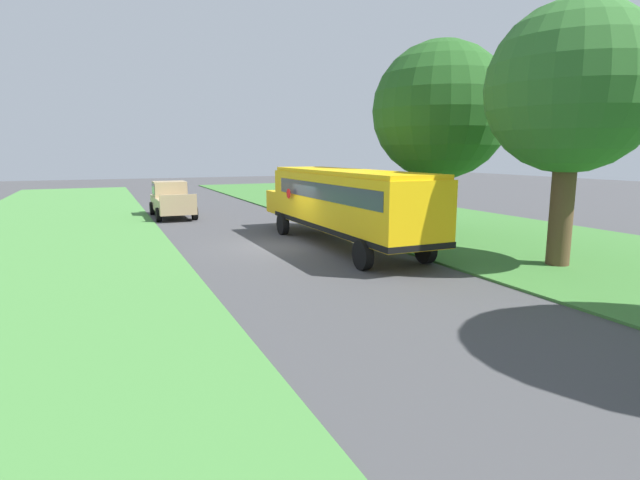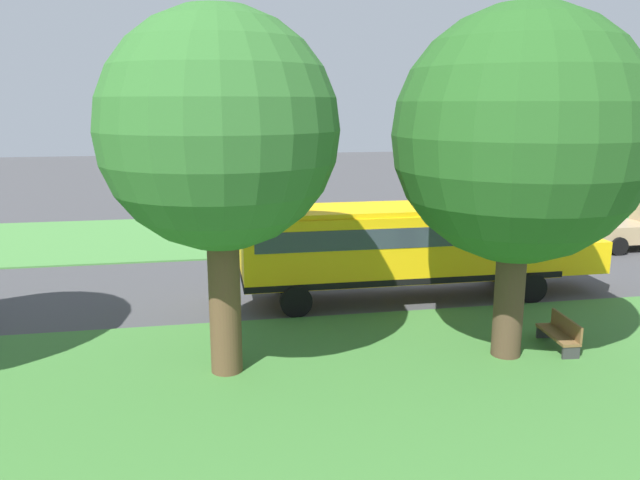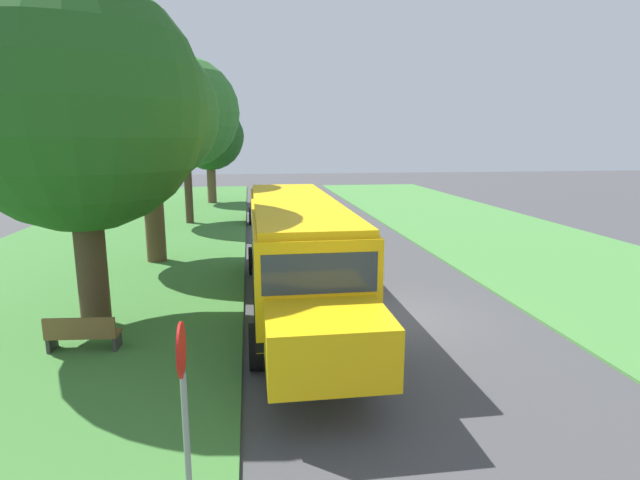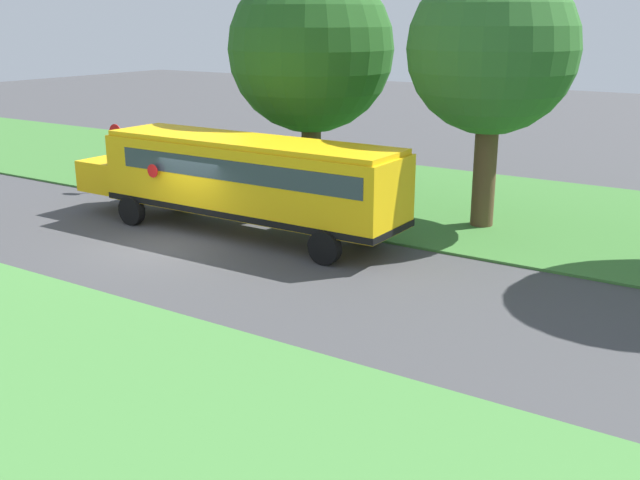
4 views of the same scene
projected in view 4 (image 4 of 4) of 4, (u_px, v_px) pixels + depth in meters
ground_plane at (166, 246)px, 23.33m from camera, size 120.00×120.00×0.00m
grass_verge at (336, 187)px, 31.33m from camera, size 12.00×80.00×0.08m
school_bus at (243, 176)px, 24.12m from camera, size 2.84×12.42×3.16m
oak_tree_beside_bus at (310, 51)px, 27.84m from camera, size 6.20×6.20×8.82m
oak_tree_roadside_mid at (490, 52)px, 23.96m from camera, size 5.47×5.47×8.63m
stop_sign at (117, 149)px, 30.27m from camera, size 0.08×0.68×2.74m
park_bench at (275, 183)px, 30.06m from camera, size 1.63×0.62×0.92m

